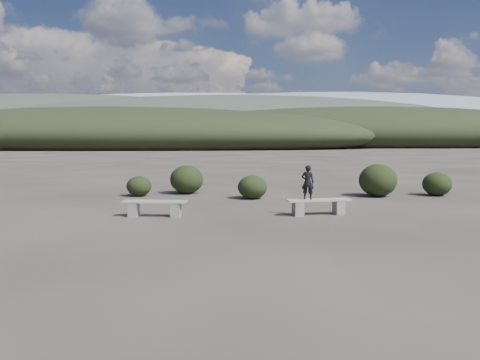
{
  "coord_description": "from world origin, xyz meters",
  "views": [
    {
      "loc": [
        -1.04,
        -9.38,
        2.26
      ],
      "look_at": [
        -0.77,
        3.5,
        1.1
      ],
      "focal_mm": 35.0,
      "sensor_mm": 36.0,
      "label": 1
    }
  ],
  "objects": [
    {
      "name": "ground",
      "position": [
        0.0,
        0.0,
        0.0
      ],
      "size": [
        1200.0,
        1200.0,
        0.0
      ],
      "primitive_type": "plane",
      "color": "#2C2722",
      "rests_on": "ground"
    },
    {
      "name": "bench_left",
      "position": [
        -3.22,
        3.98,
        0.28
      ],
      "size": [
        1.88,
        0.55,
        0.46
      ],
      "rotation": [
        0.0,
        0.0,
        -0.09
      ],
      "color": "slate",
      "rests_on": "ground"
    },
    {
      "name": "bench_right",
      "position": [
        1.55,
        4.15,
        0.29
      ],
      "size": [
        1.94,
        0.74,
        0.48
      ],
      "rotation": [
        0.0,
        0.0,
        0.18
      ],
      "color": "slate",
      "rests_on": "ground"
    },
    {
      "name": "seated_person",
      "position": [
        1.21,
        4.09,
        0.98
      ],
      "size": [
        0.41,
        0.32,
        1.01
      ],
      "primitive_type": "imported",
      "rotation": [
        0.0,
        0.0,
        2.9
      ],
      "color": "black",
      "rests_on": "bench_right"
    },
    {
      "name": "shrub_a",
      "position": [
        -4.6,
        8.79,
        0.39
      ],
      "size": [
        0.97,
        0.97,
        0.79
      ],
      "primitive_type": "ellipsoid",
      "color": "black",
      "rests_on": "ground"
    },
    {
      "name": "shrub_b",
      "position": [
        -2.82,
        9.57,
        0.58
      ],
      "size": [
        1.35,
        1.35,
        1.16
      ],
      "primitive_type": "ellipsoid",
      "color": "black",
      "rests_on": "ground"
    },
    {
      "name": "shrub_c",
      "position": [
        -0.22,
        7.89,
        0.44
      ],
      "size": [
        1.1,
        1.1,
        0.88
      ],
      "primitive_type": "ellipsoid",
      "color": "black",
      "rests_on": "ground"
    },
    {
      "name": "shrub_d",
      "position": [
        4.67,
        8.49,
        0.63
      ],
      "size": [
        1.44,
        1.44,
        1.26
      ],
      "primitive_type": "ellipsoid",
      "color": "black",
      "rests_on": "ground"
    },
    {
      "name": "shrub_e",
      "position": [
        7.06,
        8.68,
        0.46
      ],
      "size": [
        1.11,
        1.11,
        0.92
      ],
      "primitive_type": "ellipsoid",
      "color": "black",
      "rests_on": "ground"
    },
    {
      "name": "mountain_ridges",
      "position": [
        -7.48,
        339.06,
        10.84
      ],
      "size": [
        500.0,
        400.0,
        56.0
      ],
      "color": "black",
      "rests_on": "ground"
    }
  ]
}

